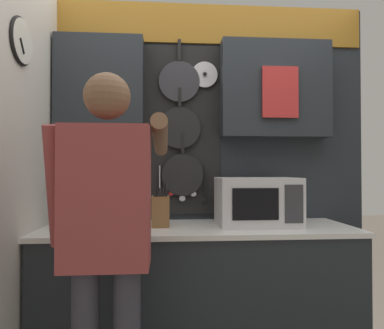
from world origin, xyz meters
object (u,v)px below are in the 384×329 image
knife_block (160,211)px  person (107,226)px  utensil_crock (84,213)px  microwave (257,201)px

knife_block → person: 0.67m
knife_block → utensil_crock: (-0.48, 0.00, -0.01)m
utensil_crock → person: size_ratio=0.21×
person → knife_block: bearing=70.3°
microwave → knife_block: 0.63m
knife_block → person: bearing=-109.7°
knife_block → utensil_crock: bearing=180.0°
person → utensil_crock: bearing=111.6°
microwave → utensil_crock: 1.10m
microwave → knife_block: bearing=179.9°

